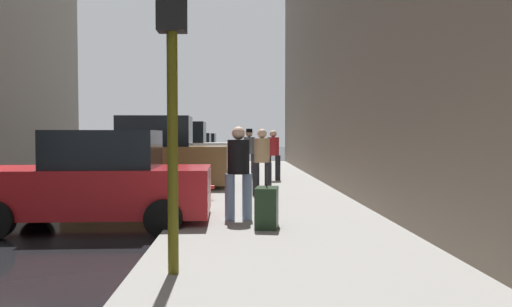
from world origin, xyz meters
name	(u,v)px	position (x,y,z in m)	size (l,w,h in m)	color
sidewalk	(279,222)	(6.00, 0.00, 0.07)	(4.00, 40.00, 0.15)	gray
parked_red_hatchback	(97,182)	(2.65, -0.10, 0.85)	(4.24, 2.14, 1.79)	#B2191E
parked_bronze_suv	(150,158)	(2.65, 5.50, 1.03)	(4.63, 2.13, 2.25)	brown
parked_white_van	(177,151)	(2.65, 11.81, 1.03)	(4.62, 2.10, 2.25)	silver
parked_silver_sedan	(190,151)	(2.65, 17.50, 0.85)	(4.22, 2.09, 1.79)	#B7BABF
parked_gray_coupe	(199,148)	(2.65, 23.52, 0.85)	(4.25, 2.16, 1.79)	slate
fire_hydrant	(206,185)	(4.45, 2.67, 0.50)	(0.42, 0.22, 0.70)	red
traffic_light	(172,40)	(4.50, -3.67, 2.76)	(0.32, 0.32, 3.60)	#514C0F
pedestrian_in_jeans	(239,168)	(5.24, -0.21, 1.10)	(0.52, 0.46, 1.71)	#728CB2
pedestrian_in_tan_coat	(262,158)	(5.85, 3.47, 1.10)	(0.53, 0.49, 1.71)	black
pedestrian_in_red_jacket	(273,152)	(6.43, 7.68, 1.10)	(0.53, 0.48, 1.71)	black
pedestrian_with_beanie	(249,150)	(5.64, 8.98, 1.14)	(0.53, 0.50, 1.78)	#333338
rolling_suitcase	(267,207)	(5.71, -0.97, 0.49)	(0.44, 0.61, 1.04)	black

